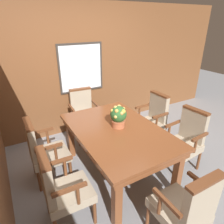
# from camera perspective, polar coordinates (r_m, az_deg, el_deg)

# --- Properties ---
(ground_plane) EXTENTS (14.00, 14.00, 0.00)m
(ground_plane) POSITION_cam_1_polar(r_m,az_deg,el_deg) (3.10, 4.83, -18.44)
(ground_plane) COLOR gray
(wall_back) EXTENTS (7.20, 0.08, 2.45)m
(wall_back) POSITION_cam_1_polar(r_m,az_deg,el_deg) (3.99, -9.67, 11.49)
(wall_back) COLOR brown
(wall_back) RESTS_ON ground_plane
(dining_table) EXTENTS (1.11, 1.69, 0.75)m
(dining_table) POSITION_cam_1_polar(r_m,az_deg,el_deg) (2.81, 1.53, -6.60)
(dining_table) COLOR brown
(dining_table) RESTS_ON ground_plane
(chair_right_near) EXTENTS (0.53, 0.52, 0.96)m
(chair_right_near) POSITION_cam_1_polar(r_m,az_deg,el_deg) (3.21, 20.36, -7.16)
(chair_right_near) COLOR brown
(chair_right_near) RESTS_ON ground_plane
(chair_left_near) EXTENTS (0.51, 0.51, 0.96)m
(chair_left_near) POSITION_cam_1_polar(r_m,az_deg,el_deg) (2.33, -14.39, -20.18)
(chair_left_near) COLOR brown
(chair_left_near) RESTS_ON ground_plane
(chair_head_far) EXTENTS (0.52, 0.53, 0.96)m
(chair_head_far) POSITION_cam_1_polar(r_m,az_deg,el_deg) (3.85, -8.17, -0.25)
(chair_head_far) COLOR brown
(chair_head_far) RESTS_ON ground_plane
(chair_left_far) EXTENTS (0.50, 0.50, 0.96)m
(chair_left_far) POSITION_cam_1_polar(r_m,az_deg,el_deg) (2.94, -19.02, -10.17)
(chair_left_far) COLOR brown
(chair_left_far) RESTS_ON ground_plane
(chair_head_near) EXTENTS (0.50, 0.50, 0.96)m
(chair_head_near) POSITION_cam_1_polar(r_m,az_deg,el_deg) (2.21, 20.36, -24.27)
(chair_head_near) COLOR brown
(chair_head_near) RESTS_ON ground_plane
(chair_right_far) EXTENTS (0.51, 0.51, 0.96)m
(chair_right_far) POSITION_cam_1_polar(r_m,az_deg,el_deg) (3.68, 11.43, -1.79)
(chair_right_far) COLOR brown
(chair_right_far) RESTS_ON ground_plane
(potted_plant) EXTENTS (0.23, 0.23, 0.32)m
(potted_plant) POSITION_cam_1_polar(r_m,az_deg,el_deg) (2.75, 1.86, -1.17)
(potted_plant) COLOR #B2603D
(potted_plant) RESTS_ON dining_table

